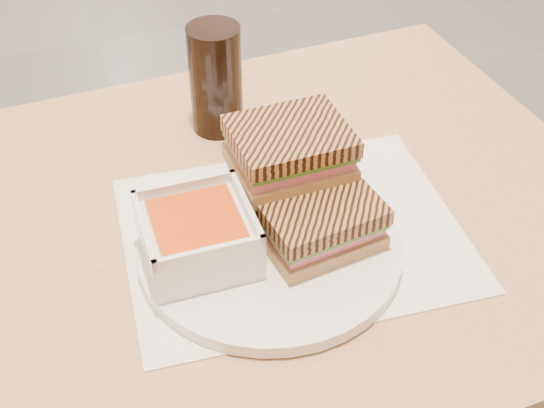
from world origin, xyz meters
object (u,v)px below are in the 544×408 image
object	(u,v)px
panini_lower	(318,220)
cola_glass	(216,79)
soup_bowl	(198,237)
main_table	(144,310)
plate	(270,247)

from	to	relation	value
panini_lower	cola_glass	bearing A→B (deg)	98.03
soup_bowl	panini_lower	world-z (taller)	soup_bowl
soup_bowl	cola_glass	world-z (taller)	cola_glass
main_table	plate	size ratio (longest dim) A/B	4.10
main_table	cola_glass	size ratio (longest dim) A/B	8.10
plate	soup_bowl	distance (m)	0.09
soup_bowl	cola_glass	bearing A→B (deg)	69.87
soup_bowl	panini_lower	distance (m)	0.13
soup_bowl	cola_glass	xyz separation A→B (m)	(0.09, 0.26, 0.03)
main_table	cola_glass	world-z (taller)	cola_glass
soup_bowl	panini_lower	xyz separation A→B (m)	(0.13, -0.02, 0.00)
plate	panini_lower	xyz separation A→B (m)	(0.05, -0.01, 0.04)
main_table	soup_bowl	bearing A→B (deg)	-41.66
main_table	soup_bowl	size ratio (longest dim) A/B	10.37
main_table	soup_bowl	distance (m)	0.18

